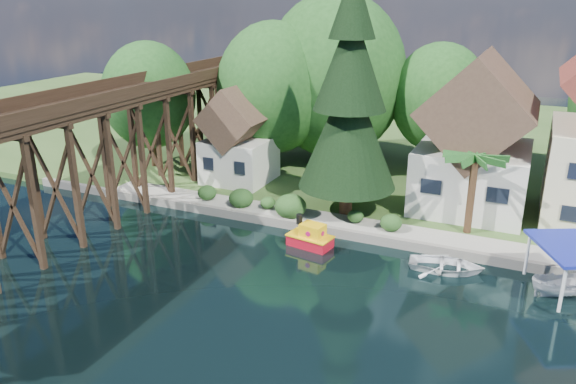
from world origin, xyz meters
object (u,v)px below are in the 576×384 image
object	(u,v)px
boat_white_a	(447,264)
conifer	(350,101)
tugboat	(311,237)
palm_tree	(475,160)
house_left	(475,144)
shed	(239,141)
boat_canopy	(567,275)
trestle_bridge	(109,143)

from	to	relation	value
boat_white_a	conifer	bearing A→B (deg)	49.36
conifer	boat_white_a	size ratio (longest dim) A/B	3.87
conifer	tugboat	world-z (taller)	conifer
palm_tree	tugboat	size ratio (longest dim) A/B	1.85
house_left	conifer	bearing A→B (deg)	-147.65
shed	tugboat	size ratio (longest dim) A/B	2.61
house_left	palm_tree	distance (m)	4.93
house_left	boat_canopy	bearing A→B (deg)	-58.70
palm_tree	boat_canopy	distance (m)	8.84
trestle_bridge	tugboat	bearing A→B (deg)	3.08
trestle_bridge	conifer	distance (m)	16.70
conifer	boat_white_a	xyz separation A→B (m)	(7.81, -5.02, -7.97)
boat_canopy	house_left	bearing A→B (deg)	121.30
house_left	shed	size ratio (longest dim) A/B	1.40
trestle_bridge	house_left	world-z (taller)	house_left
palm_tree	boat_white_a	xyz separation A→B (m)	(-0.47, -5.00, -4.92)
shed	boat_white_a	bearing A→B (deg)	-24.87
house_left	palm_tree	bearing A→B (deg)	-83.25
palm_tree	boat_canopy	bearing A→B (deg)	-43.54
shed	boat_canopy	world-z (taller)	shed
conifer	tugboat	distance (m)	9.37
trestle_bridge	conifer	world-z (taller)	conifer
conifer	trestle_bridge	bearing A→B (deg)	-158.75
house_left	boat_canopy	world-z (taller)	house_left
trestle_bridge	palm_tree	distance (m)	24.31
shed	trestle_bridge	bearing A→B (deg)	-118.19
trestle_bridge	boat_canopy	world-z (taller)	trestle_bridge
house_left	conifer	distance (m)	9.69
trestle_bridge	house_left	xyz separation A→B (m)	(23.00, 10.83, -0.21)
trestle_bridge	house_left	distance (m)	25.42
shed	palm_tree	bearing A→B (deg)	-10.35
tugboat	trestle_bridge	bearing A→B (deg)	-176.92
trestle_bridge	shed	xyz separation A→B (m)	(5.00, 9.33, -1.52)
boat_white_a	boat_canopy	world-z (taller)	boat_canopy
trestle_bridge	house_left	size ratio (longest dim) A/B	4.01
boat_canopy	palm_tree	bearing A→B (deg)	136.46
tugboat	boat_canopy	size ratio (longest dim) A/B	0.56
house_left	conifer	world-z (taller)	conifer
tugboat	boat_canopy	distance (m)	14.55
house_left	boat_canopy	xyz separation A→B (m)	(6.25, -10.29, -3.89)
trestle_bridge	shed	size ratio (longest dim) A/B	5.63
house_left	boat_white_a	size ratio (longest dim) A/B	2.59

